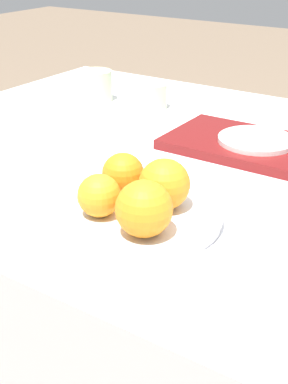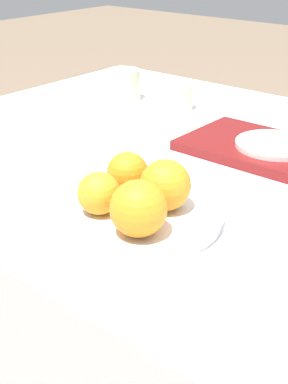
# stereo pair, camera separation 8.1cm
# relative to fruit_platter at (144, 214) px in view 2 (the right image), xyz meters

# --- Properties ---
(table) EXTENTS (1.45, 0.99, 0.71)m
(table) POSITION_rel_fruit_platter_xyz_m (-0.02, 0.28, -0.37)
(table) COLOR white
(table) RESTS_ON ground_plane
(fruit_platter) EXTENTS (0.25, 0.25, 0.03)m
(fruit_platter) POSITION_rel_fruit_platter_xyz_m (0.00, 0.00, 0.00)
(fruit_platter) COLOR silver
(fruit_platter) RESTS_ON table
(orange_0) EXTENTS (0.08, 0.08, 0.08)m
(orange_0) POSITION_rel_fruit_platter_xyz_m (0.02, 0.03, 0.04)
(orange_0) COLOR orange
(orange_0) RESTS_ON fruit_platter
(orange_1) EXTENTS (0.07, 0.07, 0.07)m
(orange_1) POSITION_rel_fruit_platter_xyz_m (-0.05, -0.05, 0.04)
(orange_1) COLOR orange
(orange_1) RESTS_ON fruit_platter
(orange_2) EXTENTS (0.08, 0.08, 0.08)m
(orange_2) POSITION_rel_fruit_platter_xyz_m (0.04, -0.06, 0.05)
(orange_2) COLOR orange
(orange_2) RESTS_ON fruit_platter
(orange_3) EXTENTS (0.07, 0.07, 0.07)m
(orange_3) POSITION_rel_fruit_platter_xyz_m (-0.06, 0.03, 0.04)
(orange_3) COLOR orange
(orange_3) RESTS_ON fruit_platter
(serving_tray) EXTENTS (0.36, 0.21, 0.02)m
(serving_tray) POSITION_rel_fruit_platter_xyz_m (0.03, 0.37, -0.00)
(serving_tray) COLOR maroon
(serving_tray) RESTS_ON table
(side_plate) EXTENTS (0.16, 0.16, 0.01)m
(side_plate) POSITION_rel_fruit_platter_xyz_m (0.03, 0.37, 0.01)
(side_plate) COLOR silver
(side_plate) RESTS_ON serving_tray
(cup_1) EXTENTS (0.09, 0.09, 0.08)m
(cup_1) POSITION_rel_fruit_platter_xyz_m (-0.47, 0.48, 0.03)
(cup_1) COLOR beige
(cup_1) RESTS_ON table
(cup_2) EXTENTS (0.07, 0.07, 0.06)m
(cup_2) POSITION_rel_fruit_platter_xyz_m (-0.31, 0.50, 0.02)
(cup_2) COLOR beige
(cup_2) RESTS_ON table
(napkin) EXTENTS (0.10, 0.14, 0.01)m
(napkin) POSITION_rel_fruit_platter_xyz_m (-0.28, 0.22, -0.01)
(napkin) COLOR white
(napkin) RESTS_ON table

